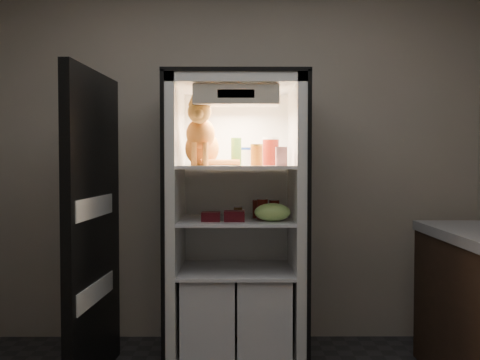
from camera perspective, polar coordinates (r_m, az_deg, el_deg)
The scene contains 16 objects.
room_shell at distance 2.19m, azimuth -0.54°, elevation 9.95°, with size 3.60×3.60×3.60m.
refrigerator at distance 3.59m, azimuth -0.41°, elevation -6.41°, with size 0.90×0.72×1.88m.
fridge_door at distance 3.31m, azimuth -15.39°, elevation -5.06°, with size 0.11×0.87×1.85m.
tabby_cat at distance 3.46m, azimuth -4.13°, elevation 4.30°, with size 0.36×0.42×0.45m.
parmesan_shaker at distance 3.49m, azimuth -0.42°, elevation 3.04°, with size 0.07×0.07×0.18m.
mayo_tub at distance 3.62m, azimuth 0.55°, elevation 2.54°, with size 0.09×0.09×0.12m.
salsa_jar at distance 3.45m, azimuth 1.79°, elevation 2.70°, with size 0.08×0.08×0.14m.
pepper_jar at distance 3.58m, azimuth 3.30°, elevation 3.06°, with size 0.11×0.11×0.19m.
cream_carton at distance 3.33m, azimuth 4.43°, elevation 2.54°, with size 0.07×0.07×0.12m, color white.
soda_can_a at distance 3.56m, azimuth 1.88°, elevation -3.07°, with size 0.07×0.07×0.12m.
soda_can_b at distance 3.50m, azimuth 3.66°, elevation -3.13°, with size 0.07×0.07×0.13m.
soda_can_c at distance 3.48m, azimuth 2.40°, elevation -3.10°, with size 0.07×0.07×0.14m.
condiment_jar at distance 3.57m, azimuth -0.21°, elevation -3.42°, with size 0.06×0.06×0.08m.
grape_bag at distance 3.37m, azimuth 3.48°, elevation -3.45°, with size 0.23×0.17×0.11m, color #85B956.
berry_box_left at distance 3.38m, azimuth -3.12°, elevation -3.91°, with size 0.12×0.12×0.06m, color #4E0D14.
berry_box_right at distance 3.37m, azimuth -0.61°, elevation -3.87°, with size 0.13×0.13×0.06m, color #4E0D14.
Camera 1 is at (0.01, -2.17, 1.32)m, focal length 40.00 mm.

